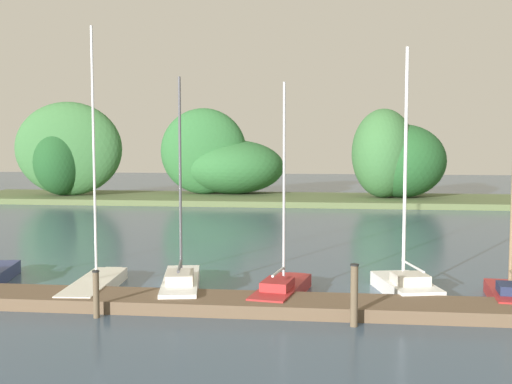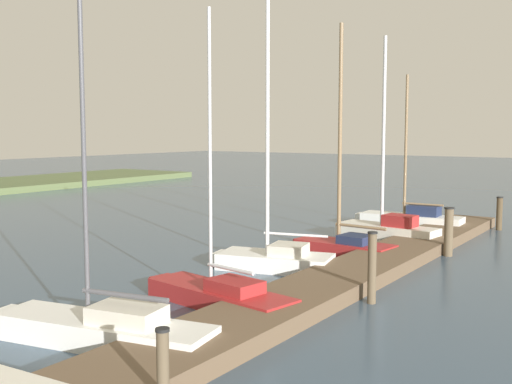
{
  "view_description": "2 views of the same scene",
  "coord_description": "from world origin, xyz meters",
  "px_view_note": "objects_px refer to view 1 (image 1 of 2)",
  "views": [
    {
      "loc": [
        -0.17,
        -4.38,
        4.77
      ],
      "look_at": [
        -2.42,
        14.6,
        3.16
      ],
      "focal_mm": 46.22,
      "sensor_mm": 36.0,
      "label": 1
    },
    {
      "loc": [
        -12.08,
        6.77,
        3.78
      ],
      "look_at": [
        0.57,
        15.23,
        2.27
      ],
      "focal_mm": 43.39,
      "sensor_mm": 36.0,
      "label": 2
    }
  ],
  "objects_px": {
    "sailboat_3": "(282,288)",
    "sailboat_1": "(95,282)",
    "sailboat_4": "(405,282)",
    "mooring_piling_1": "(96,294)",
    "mooring_piling_2": "(354,295)",
    "sailboat_5": "(511,289)",
    "sailboat_2": "(181,282)"
  },
  "relations": [
    {
      "from": "sailboat_3",
      "to": "sailboat_1",
      "type": "bearing_deg",
      "value": 98.55
    },
    {
      "from": "sailboat_4",
      "to": "mooring_piling_1",
      "type": "xyz_separation_m",
      "value": [
        -8.35,
        -3.6,
        0.26
      ]
    },
    {
      "from": "sailboat_3",
      "to": "sailboat_4",
      "type": "height_order",
      "value": "sailboat_4"
    },
    {
      "from": "sailboat_3",
      "to": "mooring_piling_2",
      "type": "relative_size",
      "value": 3.99
    },
    {
      "from": "sailboat_5",
      "to": "mooring_piling_1",
      "type": "xyz_separation_m",
      "value": [
        -11.27,
        -2.89,
        0.22
      ]
    },
    {
      "from": "sailboat_2",
      "to": "sailboat_4",
      "type": "relative_size",
      "value": 0.89
    },
    {
      "from": "sailboat_4",
      "to": "sailboat_1",
      "type": "bearing_deg",
      "value": 81.18
    },
    {
      "from": "sailboat_3",
      "to": "mooring_piling_2",
      "type": "bearing_deg",
      "value": -133.72
    },
    {
      "from": "sailboat_1",
      "to": "sailboat_2",
      "type": "xyz_separation_m",
      "value": [
        2.66,
        0.14,
        0.05
      ]
    },
    {
      "from": "sailboat_2",
      "to": "mooring_piling_1",
      "type": "xyz_separation_m",
      "value": [
        -1.57,
        -2.99,
        0.31
      ]
    },
    {
      "from": "sailboat_1",
      "to": "sailboat_3",
      "type": "height_order",
      "value": "sailboat_1"
    },
    {
      "from": "sailboat_2",
      "to": "mooring_piling_2",
      "type": "distance_m",
      "value": 5.98
    },
    {
      "from": "sailboat_1",
      "to": "sailboat_4",
      "type": "distance_m",
      "value": 9.47
    },
    {
      "from": "sailboat_2",
      "to": "sailboat_5",
      "type": "distance_m",
      "value": 9.7
    },
    {
      "from": "sailboat_2",
      "to": "mooring_piling_1",
      "type": "distance_m",
      "value": 3.39
    },
    {
      "from": "sailboat_4",
      "to": "mooring_piling_1",
      "type": "bearing_deg",
      "value": 99.92
    },
    {
      "from": "sailboat_4",
      "to": "mooring_piling_2",
      "type": "xyz_separation_m",
      "value": [
        -1.63,
        -3.6,
        0.42
      ]
    },
    {
      "from": "mooring_piling_1",
      "to": "mooring_piling_2",
      "type": "bearing_deg",
      "value": -0.02
    },
    {
      "from": "sailboat_1",
      "to": "sailboat_2",
      "type": "height_order",
      "value": "sailboat_1"
    },
    {
      "from": "mooring_piling_2",
      "to": "sailboat_2",
      "type": "bearing_deg",
      "value": 149.89
    },
    {
      "from": "sailboat_1",
      "to": "mooring_piling_1",
      "type": "relative_size",
      "value": 6.4
    },
    {
      "from": "sailboat_2",
      "to": "sailboat_3",
      "type": "xyz_separation_m",
      "value": [
        3.13,
        -0.26,
        -0.04
      ]
    },
    {
      "from": "sailboat_3",
      "to": "sailboat_5",
      "type": "relative_size",
      "value": 0.91
    },
    {
      "from": "mooring_piling_1",
      "to": "sailboat_3",
      "type": "bearing_deg",
      "value": 30.14
    },
    {
      "from": "sailboat_4",
      "to": "sailboat_5",
      "type": "bearing_deg",
      "value": -117.03
    },
    {
      "from": "mooring_piling_2",
      "to": "sailboat_1",
      "type": "bearing_deg",
      "value": 159.97
    },
    {
      "from": "sailboat_1",
      "to": "sailboat_3",
      "type": "relative_size",
      "value": 1.27
    },
    {
      "from": "sailboat_1",
      "to": "sailboat_2",
      "type": "relative_size",
      "value": 1.23
    },
    {
      "from": "sailboat_1",
      "to": "sailboat_4",
      "type": "relative_size",
      "value": 1.09
    },
    {
      "from": "mooring_piling_1",
      "to": "sailboat_4",
      "type": "bearing_deg",
      "value": 23.32
    },
    {
      "from": "mooring_piling_2",
      "to": "mooring_piling_1",
      "type": "bearing_deg",
      "value": 179.98
    },
    {
      "from": "mooring_piling_2",
      "to": "sailboat_4",
      "type": "bearing_deg",
      "value": 65.7
    }
  ]
}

